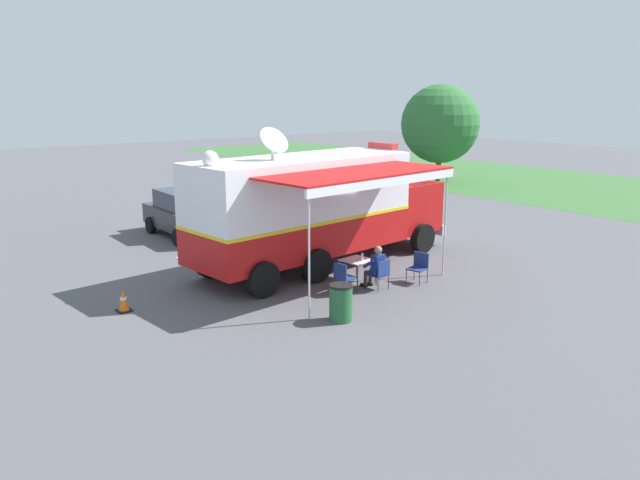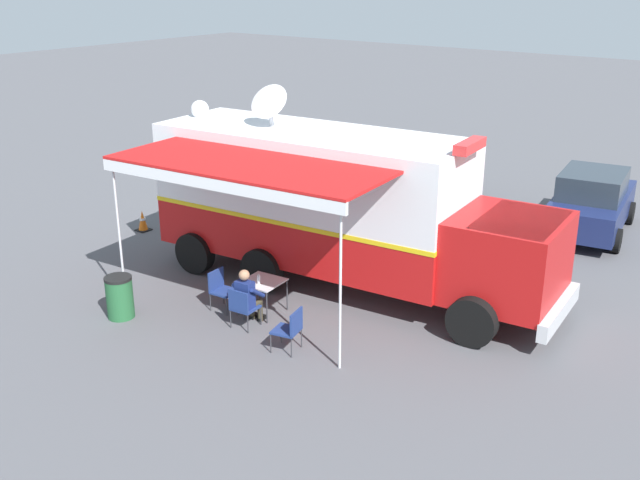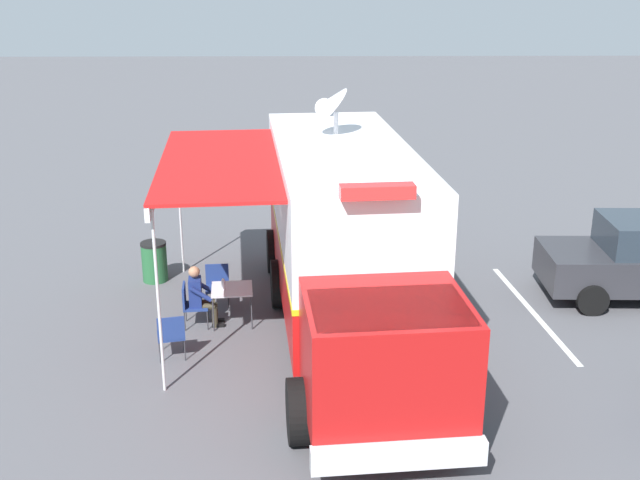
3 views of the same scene
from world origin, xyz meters
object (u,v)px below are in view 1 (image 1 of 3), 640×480
at_px(folding_chair_spare_by_truck, 419,265).
at_px(car_far_corner, 283,198).
at_px(folding_chair_beside_table, 343,275).
at_px(seated_responder, 375,266).
at_px(folding_table, 357,262).
at_px(traffic_cone, 123,301).
at_px(folding_chair_at_table, 380,272).
at_px(trash_bin, 341,303).
at_px(car_behind_truck, 185,213).
at_px(command_truck, 320,205).
at_px(water_bottle, 362,257).

bearing_deg(folding_chair_spare_by_truck, car_far_corner, 167.33).
height_order(folding_chair_beside_table, seated_responder, seated_responder).
distance_m(folding_table, traffic_cone, 6.45).
distance_m(folding_chair_beside_table, car_far_corner, 10.74).
bearing_deg(seated_responder, traffic_cone, -112.16).
height_order(folding_chair_at_table, trash_bin, trash_bin).
distance_m(folding_table, folding_chair_spare_by_truck, 1.82).
distance_m(car_behind_truck, car_far_corner, 5.00).
bearing_deg(command_truck, folding_chair_at_table, -4.23).
distance_m(water_bottle, folding_chair_spare_by_truck, 1.72).
height_order(water_bottle, car_behind_truck, car_behind_truck).
bearing_deg(trash_bin, seated_responder, 119.34).
relative_size(folding_chair_at_table, folding_chair_beside_table, 1.00).
height_order(folding_chair_beside_table, folding_chair_spare_by_truck, same).
xyz_separation_m(water_bottle, folding_chair_spare_by_truck, (0.79, 1.50, -0.32)).
distance_m(folding_table, trash_bin, 2.99).
xyz_separation_m(folding_chair_at_table, folding_chair_spare_by_truck, (0.16, 1.39, 0.00)).
distance_m(folding_chair_at_table, trash_bin, 2.67).
distance_m(command_truck, traffic_cone, 6.73).
distance_m(folding_table, seated_responder, 0.63).
bearing_deg(folding_chair_spare_by_truck, folding_table, -121.82).
xyz_separation_m(seated_responder, car_behind_truck, (-9.26, -1.26, 0.23)).
xyz_separation_m(folding_table, car_far_corner, (-9.27, 3.84, 0.21)).
relative_size(folding_table, water_bottle, 3.88).
bearing_deg(folding_chair_spare_by_truck, folding_chair_beside_table, -103.38).
xyz_separation_m(traffic_cone, car_behind_truck, (-6.70, 5.02, 0.60)).
height_order(seated_responder, car_behind_truck, car_behind_truck).
bearing_deg(folding_chair_spare_by_truck, folding_chair_at_table, -96.44).
bearing_deg(car_behind_truck, traffic_cone, -36.81).
bearing_deg(car_behind_truck, trash_bin, -6.08).
height_order(command_truck, folding_chair_at_table, command_truck).
relative_size(seated_responder, traffic_cone, 2.16).
bearing_deg(command_truck, traffic_cone, -87.61).
height_order(folding_chair_spare_by_truck, car_behind_truck, car_behind_truck).
bearing_deg(car_behind_truck, water_bottle, 7.53).
bearing_deg(car_behind_truck, folding_chair_spare_by_truck, 15.49).
distance_m(folding_chair_spare_by_truck, car_behind_truck, 9.97).
xyz_separation_m(folding_table, folding_chair_beside_table, (0.39, -0.85, -0.16)).
bearing_deg(folding_chair_at_table, folding_table, -169.07).
bearing_deg(water_bottle, command_truck, 172.01).
distance_m(trash_bin, car_behind_truck, 10.67).
bearing_deg(trash_bin, traffic_cone, -135.06).
bearing_deg(water_bottle, folding_chair_at_table, 9.82).
relative_size(folding_table, trash_bin, 0.95).
distance_m(command_truck, folding_chair_at_table, 3.34).
relative_size(water_bottle, seated_responder, 0.18).
relative_size(water_bottle, folding_chair_spare_by_truck, 0.26).
bearing_deg(folding_chair_at_table, car_far_corner, 159.90).
height_order(command_truck, folding_table, command_truck).
xyz_separation_m(folding_table, folding_chair_spare_by_truck, (0.96, 1.54, -0.16)).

